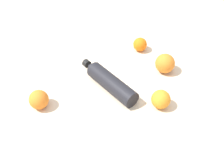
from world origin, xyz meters
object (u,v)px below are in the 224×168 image
at_px(orange_0, 140,44).
at_px(orange_2, 161,99).
at_px(water_bottle, 109,81).
at_px(orange_3, 39,100).
at_px(orange_1, 165,63).

height_order(orange_0, orange_2, orange_2).
relative_size(water_bottle, orange_0, 3.92).
height_order(water_bottle, orange_2, orange_2).
bearing_deg(orange_3, water_bottle, 118.15).
relative_size(water_bottle, orange_3, 3.40).
relative_size(orange_0, orange_2, 0.89).
distance_m(orange_0, orange_2, 0.35).
xyz_separation_m(orange_1, orange_3, (0.26, -0.47, -0.00)).
bearing_deg(orange_0, orange_2, 14.61).
height_order(orange_0, orange_3, orange_3).
relative_size(water_bottle, orange_1, 3.01).
relative_size(water_bottle, orange_2, 3.47).
bearing_deg(water_bottle, orange_0, -70.49).
bearing_deg(orange_1, orange_2, -5.57).
xyz_separation_m(orange_0, orange_2, (0.34, 0.09, 0.00)).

